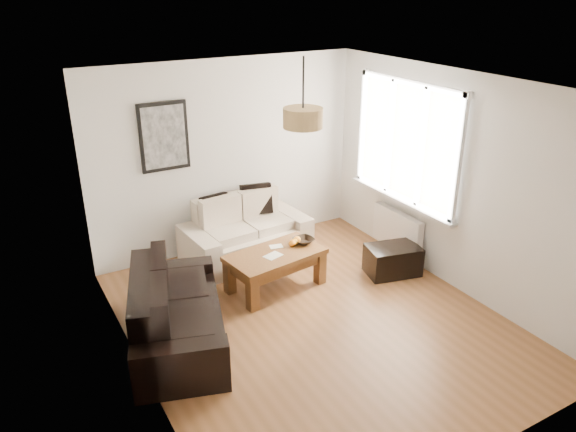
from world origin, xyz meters
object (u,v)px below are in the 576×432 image
sofa_leather (177,309)px  loveseat_cream (246,229)px  coffee_table (275,270)px  ottoman (393,260)px

sofa_leather → loveseat_cream: bearing=-29.0°
loveseat_cream → sofa_leather: size_ratio=0.91×
loveseat_cream → coffee_table: size_ratio=1.41×
loveseat_cream → coffee_table: loveseat_cream is taller
sofa_leather → coffee_table: bearing=-54.3°
coffee_table → ottoman: (1.48, -0.44, -0.05)m
loveseat_cream → ottoman: loveseat_cream is taller
ottoman → loveseat_cream: bearing=136.5°
loveseat_cream → ottoman: size_ratio=2.48×
ottoman → sofa_leather: bearing=-179.4°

